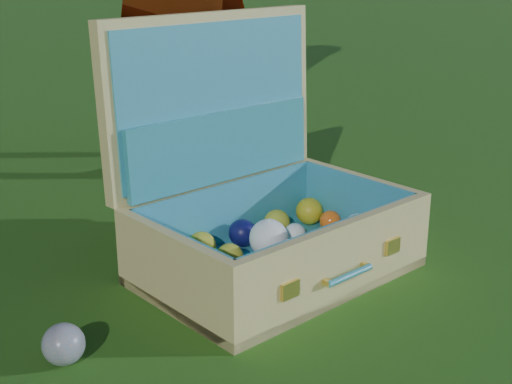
% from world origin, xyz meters
% --- Properties ---
extents(ground, '(60.00, 60.00, 0.00)m').
position_xyz_m(ground, '(0.00, 0.00, 0.00)').
color(ground, '#215114').
rests_on(ground, ground).
extents(stray_ball, '(0.08, 0.08, 0.08)m').
position_xyz_m(stray_ball, '(-0.71, -0.12, 0.04)').
color(stray_ball, teal).
rests_on(stray_ball, ground).
extents(suitcase, '(0.62, 0.50, 0.57)m').
position_xyz_m(suitcase, '(-0.17, 0.01, 0.16)').
color(suitcase, '#DAC675').
rests_on(suitcase, ground).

